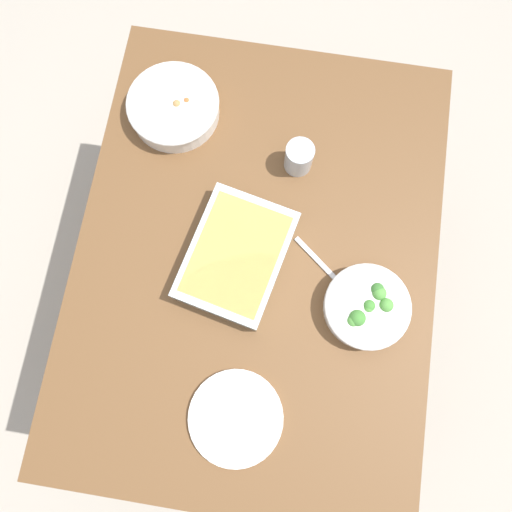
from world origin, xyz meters
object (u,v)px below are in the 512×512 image
drink_cup (299,158)px  spoon_by_stew (192,110)px  side_plate (236,418)px  baking_dish (236,256)px  stew_bowl (174,107)px  spoon_by_broccoli (328,271)px  fork_on_table (264,245)px  broccoli_bowl (367,307)px

drink_cup → spoon_by_stew: bearing=-109.5°
side_plate → baking_dish: bearing=-170.8°
stew_bowl → spoon_by_broccoli: (0.36, 0.45, -0.03)m
side_plate → spoon_by_broccoli: side_plate is taller
stew_bowl → drink_cup: drink_cup is taller
baking_dish → fork_on_table: baking_dish is taller
fork_on_table → side_plate: bearing=0.0°
baking_dish → drink_cup: (-0.27, 0.11, 0.00)m
stew_bowl → baking_dish: (0.37, 0.23, 0.00)m
broccoli_bowl → spoon_by_stew: bearing=-131.5°
baking_dish → spoon_by_broccoli: size_ratio=2.28×
side_plate → fork_on_table: size_ratio=1.32×
stew_bowl → spoon_by_broccoli: bearing=51.4°
stew_bowl → broccoli_bowl: size_ratio=1.17×
baking_dish → spoon_by_stew: bearing=-153.8°
spoon_by_stew → spoon_by_broccoli: same height
spoon_by_broccoli → stew_bowl: bearing=-128.6°
baking_dish → drink_cup: bearing=157.4°
stew_bowl → spoon_by_stew: stew_bowl is taller
stew_bowl → baking_dish: bearing=31.8°
broccoli_bowl → side_plate: (0.30, -0.27, -0.02)m
stew_bowl → baking_dish: same height
broccoli_bowl → spoon_by_broccoli: size_ratio=1.38×
drink_cup → spoon_by_stew: (-0.11, -0.30, -0.03)m
broccoli_bowl → fork_on_table: size_ratio=1.23×
side_plate → spoon_by_stew: side_plate is taller
stew_bowl → spoon_by_stew: (-0.01, 0.04, -0.03)m
baking_dish → side_plate: size_ratio=1.54×
stew_bowl → broccoli_bowl: bearing=51.5°
baking_dish → spoon_by_broccoli: baking_dish is taller
broccoli_bowl → spoon_by_broccoli: bearing=-128.3°
broccoli_bowl → drink_cup: (-0.35, -0.21, 0.01)m
spoon_by_stew → fork_on_table: 0.42m
stew_bowl → drink_cup: bearing=74.7°
drink_cup → fork_on_table: 0.24m
drink_cup → side_plate: 0.65m
baking_dish → spoon_by_stew: (-0.38, -0.19, -0.03)m
drink_cup → stew_bowl: bearing=-105.3°
broccoli_bowl → baking_dish: bearing=-102.6°
spoon_by_stew → baking_dish: bearing=26.2°
fork_on_table → broccoli_bowl: bearing=66.2°
spoon_by_stew → fork_on_table: bearing=36.3°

